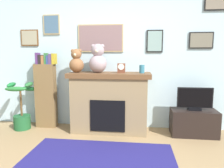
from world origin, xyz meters
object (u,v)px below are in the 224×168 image
Objects in this scene: bookshelf at (46,92)px; teddy_bear_brown at (98,60)px; candle_jar at (142,69)px; fireplace at (110,102)px; mantel_clock at (121,68)px; teddy_bear_cream at (76,62)px; television at (195,99)px; tv_stand at (194,123)px; potted_plant at (22,110)px.

teddy_bear_brown is (1.00, -0.08, 0.60)m from bookshelf.
candle_jar is 0.77m from teddy_bear_brown.
bookshelf is (-1.20, 0.07, 0.13)m from fireplace.
mantel_clock reaches higher than fireplace.
fireplace is at bearing 1.81° from teddy_bear_cream.
mantel_clock is at bearing 179.20° from television.
tv_stand is 1.81× the size of teddy_bear_cream.
television is 2.10m from teddy_bear_cream.
fireplace is 0.63m from mantel_clock.
candle_jar is 0.28× the size of teddy_bear_brown.
teddy_bear_cream reaches higher than mantel_clock.
potted_plant is 5.34× the size of mantel_clock.
tv_stand is 0.40m from television.
mantel_clock is at bearing 179.27° from tv_stand.
potted_plant reaches higher than tv_stand.
teddy_bear_cream is (-0.58, -0.02, 0.70)m from fireplace.
fireplace is 2.86× the size of teddy_bear_brown.
teddy_bear_cream is at bearing 5.27° from potted_plant.
bookshelf is at bearing 177.29° from candle_jar.
tv_stand is 2.25m from teddy_bear_cream.
television is at bearing -1.46° from fireplace.
tv_stand is 1.52m from mantel_clock.
candle_jar is at bearing 178.88° from tv_stand.
bookshelf reaches higher than tv_stand.
mantel_clock is 0.43m from teddy_bear_brown.
candle_jar is 1.14m from teddy_bear_cream.
fireplace is 1.21m from bookshelf.
television is 4.11× the size of candle_jar.
mantel_clock is 0.33× the size of teddy_bear_brown.
candle_jar reaches higher than potted_plant.
tv_stand is 1.94m from teddy_bear_brown.
tv_stand is 1.30× the size of television.
television is (3.02, 0.08, 0.26)m from potted_plant.
teddy_bear_cream is (-0.78, 0.00, 0.10)m from mantel_clock.
teddy_bear_cream reaches higher than candle_jar.
teddy_bear_brown is (-0.75, -0.00, 0.15)m from candle_jar.
bookshelf is 0.84m from teddy_bear_cream.
bookshelf is at bearing 172.36° from teddy_bear_cream.
candle_jar is (1.75, -0.08, 0.45)m from bookshelf.
mantel_clock is at bearing 2.94° from potted_plant.
mantel_clock is 0.39× the size of teddy_bear_cream.
teddy_bear_cream is (-1.13, -0.00, 0.11)m from candle_jar.
teddy_bear_cream is at bearing 179.98° from teddy_bear_brown.
fireplace is 2.46× the size of television.
teddy_bear_brown is (-0.41, 0.00, 0.14)m from mantel_clock.
fireplace is 0.76m from teddy_bear_brown.
potted_plant is at bearing -178.58° from television.
bookshelf is at bearing 177.79° from television.
fireplace is 3.44× the size of teddy_bear_cream.
bookshelf is 9.95× the size of candle_jar.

